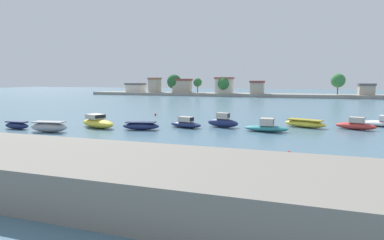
# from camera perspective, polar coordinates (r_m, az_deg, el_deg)

# --- Properties ---
(ground_plane) EXTENTS (400.00, 400.00, 0.00)m
(ground_plane) POSITION_cam_1_polar(r_m,az_deg,el_deg) (28.63, -19.41, -5.09)
(ground_plane) COLOR slate
(moored_boat_0) EXTENTS (3.41, 1.11, 0.92)m
(moored_boat_0) POSITION_cam_1_polar(r_m,az_deg,el_deg) (43.99, -28.62, -0.83)
(moored_boat_0) COLOR navy
(moored_boat_0) RESTS_ON ground
(moored_boat_1) EXTENTS (4.60, 2.21, 1.19)m
(moored_boat_1) POSITION_cam_1_polar(r_m,az_deg,el_deg) (39.78, -24.02, -1.12)
(moored_boat_1) COLOR #9E9EA3
(moored_boat_1) RESTS_ON ground
(moored_boat_2) EXTENTS (5.97, 3.93, 1.65)m
(moored_boat_2) POSITION_cam_1_polar(r_m,az_deg,el_deg) (41.27, -16.38, -0.41)
(moored_boat_2) COLOR yellow
(moored_boat_2) RESTS_ON ground
(moored_boat_3) EXTENTS (4.59, 2.46, 0.94)m
(moored_boat_3) POSITION_cam_1_polar(r_m,az_deg,el_deg) (38.50, -9.04, -1.03)
(moored_boat_3) COLOR navy
(moored_boat_3) RESTS_ON ground
(moored_boat_4) EXTENTS (4.57, 2.55, 1.35)m
(moored_boat_4) POSITION_cam_1_polar(r_m,az_deg,el_deg) (39.71, -1.12, -0.65)
(moored_boat_4) COLOR navy
(moored_boat_4) RESTS_ON ground
(moored_boat_5) EXTENTS (4.20, 2.00, 1.80)m
(moored_boat_5) POSITION_cam_1_polar(r_m,az_deg,el_deg) (40.16, 5.50, -0.34)
(moored_boat_5) COLOR navy
(moored_boat_5) RESTS_ON ground
(moored_boat_6) EXTENTS (4.99, 1.88, 1.53)m
(moored_boat_6) POSITION_cam_1_polar(r_m,az_deg,el_deg) (37.67, 13.04, -1.21)
(moored_boat_6) COLOR teal
(moored_boat_6) RESTS_ON ground
(moored_boat_7) EXTENTS (5.44, 3.53, 1.00)m
(moored_boat_7) POSITION_cam_1_polar(r_m,az_deg,el_deg) (42.34, 19.37, -0.58)
(moored_boat_7) COLOR yellow
(moored_boat_7) RESTS_ON ground
(moored_boat_8) EXTENTS (4.74, 2.85, 1.48)m
(moored_boat_8) POSITION_cam_1_polar(r_m,az_deg,el_deg) (42.86, 27.04, -0.78)
(moored_boat_8) COLOR #C63833
(moored_boat_8) RESTS_ON ground
(moored_boat_9) EXTENTS (5.19, 3.23, 1.41)m
(moored_boat_9) POSITION_cam_1_polar(r_m,az_deg,el_deg) (47.25, 30.69, -0.37)
(moored_boat_9) COLOR white
(moored_boat_9) RESTS_ON ground
(mooring_buoy_0) EXTENTS (0.35, 0.35, 0.35)m
(mooring_buoy_0) POSITION_cam_1_polar(r_m,az_deg,el_deg) (26.37, 16.76, -5.62)
(mooring_buoy_0) COLOR red
(mooring_buoy_0) RESTS_ON ground
(mooring_buoy_1) EXTENTS (0.36, 0.36, 0.36)m
(mooring_buoy_1) POSITION_cam_1_polar(r_m,az_deg,el_deg) (53.63, -6.50, 0.99)
(mooring_buoy_1) COLOR red
(mooring_buoy_1) RESTS_ON ground
(distant_shoreline) EXTENTS (124.34, 9.86, 8.01)m
(distant_shoreline) POSITION_cam_1_polar(r_m,az_deg,el_deg) (117.94, 7.21, 5.24)
(distant_shoreline) COLOR gray
(distant_shoreline) RESTS_ON ground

